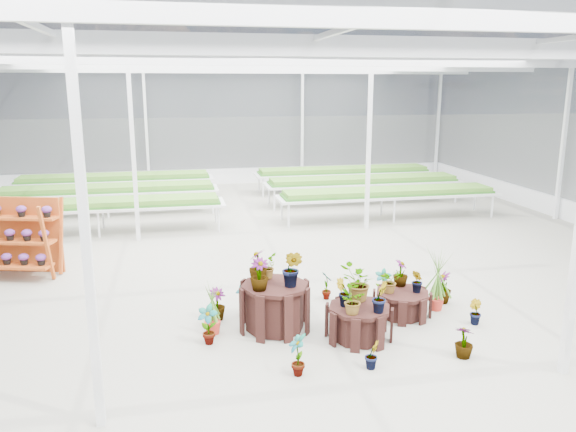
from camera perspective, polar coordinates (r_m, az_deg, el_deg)
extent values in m
plane|color=gray|center=(10.93, -0.05, -7.20)|extent=(24.00, 24.00, 0.00)
cylinder|color=black|center=(9.02, -1.35, -9.19)|extent=(1.30, 1.30, 0.75)
cylinder|color=black|center=(8.81, 7.21, -10.67)|extent=(1.31, 1.31, 0.52)
cylinder|color=black|center=(9.77, 11.50, -8.70)|extent=(1.23, 1.23, 0.42)
imported|color=#457726|center=(8.91, -3.07, -5.05)|extent=(0.40, 0.40, 0.54)
imported|color=#457726|center=(8.67, 0.45, -5.37)|extent=(0.42, 0.41, 0.60)
imported|color=#457726|center=(9.10, -2.19, -5.14)|extent=(0.39, 0.42, 0.39)
imported|color=#457726|center=(8.56, -2.94, -5.96)|extent=(0.29, 0.29, 0.50)
imported|color=#457726|center=(8.61, 5.66, -7.73)|extent=(0.26, 0.22, 0.44)
imported|color=#457726|center=(8.47, 9.30, -8.13)|extent=(0.32, 0.33, 0.46)
imported|color=#457726|center=(8.81, 7.13, -6.77)|extent=(0.69, 0.67, 0.59)
imported|color=#457726|center=(8.35, 6.43, -8.54)|extent=(0.48, 0.49, 0.41)
imported|color=#457726|center=(9.56, 10.28, -6.49)|extent=(0.45, 0.42, 0.41)
imported|color=#457726|center=(9.63, 13.02, -6.48)|extent=(0.20, 0.24, 0.40)
imported|color=#457726|center=(9.89, 11.37, -5.70)|extent=(0.35, 0.35, 0.46)
imported|color=#457726|center=(8.63, -8.15, -10.88)|extent=(0.39, 0.35, 0.62)
imported|color=#457726|center=(9.47, -7.28, -8.89)|extent=(0.40, 0.40, 0.54)
imported|color=#457726|center=(7.71, 0.99, -13.90)|extent=(0.23, 0.33, 0.59)
imported|color=#457726|center=(8.00, 8.54, -13.75)|extent=(0.28, 0.28, 0.40)
imported|color=#457726|center=(8.56, 17.44, -12.09)|extent=(0.38, 0.38, 0.48)
imported|color=#457726|center=(9.75, 18.45, -9.22)|extent=(0.19, 0.24, 0.41)
imported|color=#457726|center=(10.46, 15.43, -6.98)|extent=(0.36, 0.36, 0.57)
imported|color=#457726|center=(10.37, 9.61, -6.87)|extent=(0.36, 0.31, 0.57)
imported|color=#457726|center=(10.27, 3.97, -7.03)|extent=(0.23, 0.30, 0.53)
imported|color=#457726|center=(9.62, -4.55, -8.38)|extent=(0.31, 0.35, 0.56)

